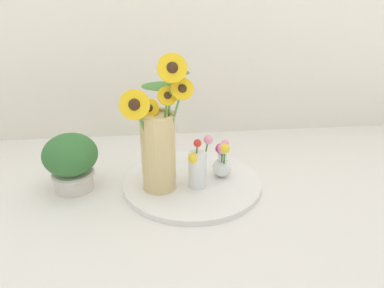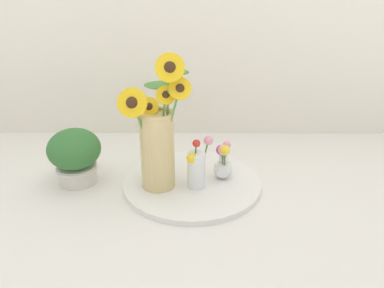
{
  "view_description": "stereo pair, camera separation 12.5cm",
  "coord_description": "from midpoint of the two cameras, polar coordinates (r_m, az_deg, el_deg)",
  "views": [
    {
      "loc": [
        -0.1,
        -1.11,
        0.68
      ],
      "look_at": [
        0.02,
        0.02,
        0.16
      ],
      "focal_mm": 35.0,
      "sensor_mm": 36.0,
      "label": 1
    },
    {
      "loc": [
        0.03,
        -1.12,
        0.68
      ],
      "look_at": [
        0.02,
        0.02,
        0.16
      ],
      "focal_mm": 35.0,
      "sensor_mm": 36.0,
      "label": 2
    }
  ],
  "objects": [
    {
      "name": "vase_small_center",
      "position": [
        1.25,
        -1.99,
        -3.45
      ],
      "size": [
        0.09,
        0.08,
        0.17
      ],
      "color": "white",
      "rests_on": "serving_tray"
    },
    {
      "name": "potted_plant",
      "position": [
        1.34,
        -20.54,
        -2.44
      ],
      "size": [
        0.18,
        0.18,
        0.2
      ],
      "color": "beige",
      "rests_on": "ground_plane"
    },
    {
      "name": "serving_tray",
      "position": [
        1.32,
        -2.73,
        -6.01
      ],
      "size": [
        0.48,
        0.48,
        0.02
      ],
      "color": "white",
      "rests_on": "ground_plane"
    },
    {
      "name": "ground_plane",
      "position": [
        1.3,
        -3.6,
        -6.91
      ],
      "size": [
        6.0,
        6.0,
        0.0
      ],
      "primitive_type": "plane",
      "color": "silver"
    },
    {
      "name": "vase_bulb_right",
      "position": [
        1.31,
        1.93,
        -2.61
      ],
      "size": [
        0.07,
        0.09,
        0.14
      ],
      "color": "white",
      "rests_on": "serving_tray"
    },
    {
      "name": "mason_jar_sunflowers",
      "position": [
        1.21,
        -8.05,
        0.29
      ],
      "size": [
        0.24,
        0.21,
        0.46
      ],
      "color": "#D1B77A",
      "rests_on": "serving_tray"
    }
  ]
}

